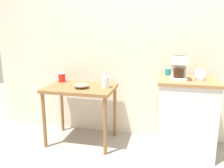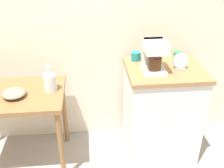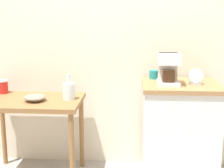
# 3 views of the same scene
# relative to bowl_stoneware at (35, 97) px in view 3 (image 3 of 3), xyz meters

# --- Properties ---
(back_wall) EXTENTS (4.40, 0.10, 2.80)m
(back_wall) POSITION_rel_bowl_stoneware_xyz_m (0.74, 0.49, 0.62)
(back_wall) COLOR beige
(back_wall) RESTS_ON ground_plane
(wooden_table) EXTENTS (0.86, 0.59, 0.75)m
(wooden_table) POSITION_rel_bowl_stoneware_xyz_m (-0.04, 0.06, -0.13)
(wooden_table) COLOR olive
(wooden_table) RESTS_ON ground_plane
(kitchen_counter) EXTENTS (0.66, 0.56, 0.90)m
(kitchen_counter) POSITION_rel_bowl_stoneware_xyz_m (1.26, 0.10, -0.33)
(kitchen_counter) COLOR white
(kitchen_counter) RESTS_ON ground_plane
(bowl_stoneware) EXTENTS (0.19, 0.19, 0.06)m
(bowl_stoneware) POSITION_rel_bowl_stoneware_xyz_m (0.00, 0.00, 0.00)
(bowl_stoneware) COLOR gray
(bowl_stoneware) RESTS_ON wooden_table
(glass_carafe_vase) EXTENTS (0.11, 0.11, 0.22)m
(glass_carafe_vase) POSITION_rel_bowl_stoneware_xyz_m (0.28, 0.08, 0.05)
(glass_carafe_vase) COLOR silver
(glass_carafe_vase) RESTS_ON wooden_table
(canister_enamel) EXTENTS (0.10, 0.10, 0.13)m
(canister_enamel) POSITION_rel_bowl_stoneware_xyz_m (-0.38, 0.26, 0.03)
(canister_enamel) COLOR red
(canister_enamel) RESTS_ON wooden_table
(coffee_maker) EXTENTS (0.18, 0.22, 0.26)m
(coffee_maker) POSITION_rel_bowl_stoneware_xyz_m (1.14, 0.06, 0.26)
(coffee_maker) COLOR white
(coffee_maker) RESTS_ON kitchen_counter
(mug_tall_green) EXTENTS (0.08, 0.08, 0.10)m
(mug_tall_green) POSITION_rel_bowl_stoneware_xyz_m (1.39, 0.21, 0.17)
(mug_tall_green) COLOR #338C4C
(mug_tall_green) RESTS_ON kitchen_counter
(mug_dark_teal) EXTENTS (0.09, 0.08, 0.08)m
(mug_dark_teal) POSITION_rel_bowl_stoneware_xyz_m (1.03, 0.28, 0.16)
(mug_dark_teal) COLOR teal
(mug_dark_teal) RESTS_ON kitchen_counter
(table_clock) EXTENTS (0.13, 0.06, 0.14)m
(table_clock) POSITION_rel_bowl_stoneware_xyz_m (1.37, 0.06, 0.18)
(table_clock) COLOR #B2B5BA
(table_clock) RESTS_ON kitchen_counter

